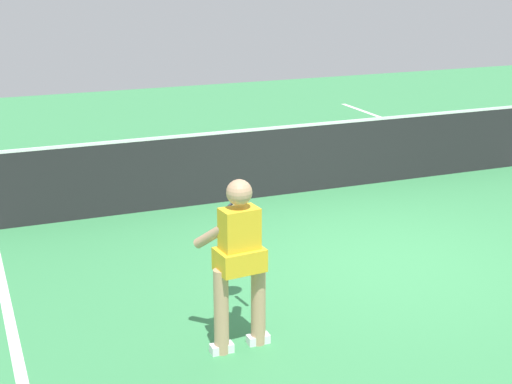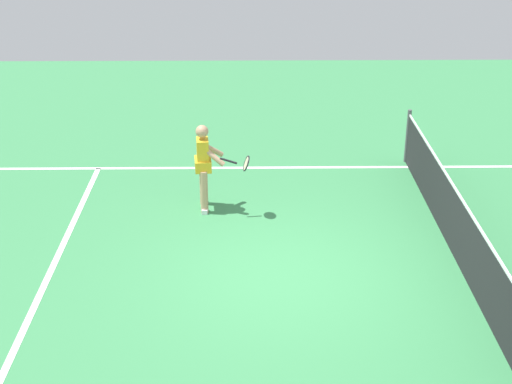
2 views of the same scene
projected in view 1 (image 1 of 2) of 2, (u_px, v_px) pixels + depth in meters
name	position (u px, v px, depth m)	size (l,w,h in m)	color
ground_plane	(387.00, 260.00, 8.64)	(25.19, 25.19, 0.00)	#38844C
sideline_left_marking	(10.00, 322.00, 7.15)	(0.10, 17.38, 0.01)	white
court_net	(289.00, 160.00, 10.90)	(8.94, 0.08, 1.10)	#4C4C51
tennis_player	(239.00, 257.00, 6.47)	(0.74, 0.98, 1.55)	tan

